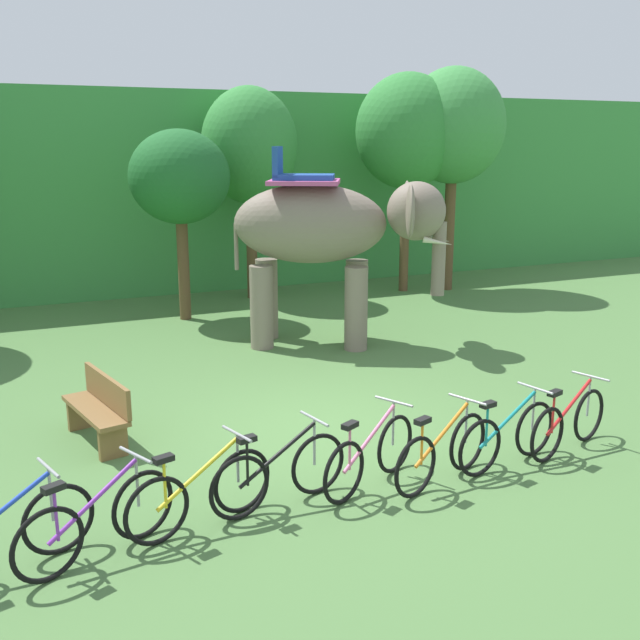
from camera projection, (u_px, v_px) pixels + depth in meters
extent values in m
plane|color=#4C753D|center=(324.00, 430.00, 9.95)|extent=(80.00, 80.00, 0.00)
cube|color=#3D8E42|center=(144.00, 188.00, 20.87)|extent=(36.00, 6.00, 5.14)
cylinder|color=brown|center=(184.00, 270.00, 15.99)|extent=(0.25, 0.25, 2.23)
ellipsoid|color=#1E6028|center=(179.00, 177.00, 15.51)|extent=(2.16, 2.16, 2.01)
cylinder|color=brown|center=(252.00, 249.00, 18.18)|extent=(0.27, 0.27, 2.52)
ellipsoid|color=#338438|center=(249.00, 145.00, 17.58)|extent=(2.35, 2.35, 2.80)
cylinder|color=brown|center=(404.00, 238.00, 19.03)|extent=(0.24, 0.24, 2.83)
ellipsoid|color=#338438|center=(407.00, 131.00, 18.38)|extent=(2.65, 2.65, 2.89)
cylinder|color=brown|center=(449.00, 235.00, 19.18)|extent=(0.28, 0.28, 2.95)
ellipsoid|color=#3D8E42|center=(453.00, 126.00, 18.52)|extent=(2.64, 2.64, 2.92)
ellipsoid|color=gray|center=(310.00, 224.00, 13.72)|extent=(3.22, 2.56, 1.50)
cylinder|color=gray|center=(357.00, 300.00, 14.41)|extent=(0.44, 0.44, 1.60)
cylinder|color=gray|center=(356.00, 308.00, 13.67)|extent=(0.44, 0.44, 1.60)
cylinder|color=gray|center=(267.00, 299.00, 14.52)|extent=(0.44, 0.44, 1.60)
cylinder|color=gray|center=(262.00, 307.00, 13.77)|extent=(0.44, 0.44, 1.60)
ellipsoid|color=gray|center=(416.00, 211.00, 13.55)|extent=(1.43, 1.39, 1.10)
ellipsoid|color=gray|center=(406.00, 206.00, 14.14)|extent=(0.52, 0.82, 0.96)
ellipsoid|color=gray|center=(410.00, 211.00, 12.94)|extent=(0.52, 0.82, 0.96)
cylinder|color=gray|center=(439.00, 259.00, 13.73)|extent=(0.26, 0.26, 1.40)
cone|color=beige|center=(436.00, 239.00, 13.87)|extent=(0.56, 0.36, 0.21)
cone|color=beige|center=(438.00, 242.00, 13.44)|extent=(0.56, 0.36, 0.21)
cube|color=#BF4C8C|center=(304.00, 182.00, 13.54)|extent=(1.76, 1.77, 0.08)
cube|color=#1E4799|center=(304.00, 177.00, 13.52)|extent=(1.39, 1.30, 0.10)
cube|color=#1E4799|center=(278.00, 162.00, 13.48)|extent=(0.50, 0.85, 0.56)
cylinder|color=gray|center=(236.00, 247.00, 13.91)|extent=(0.08, 0.08, 0.90)
torus|color=black|center=(59.00, 519.00, 6.89)|extent=(0.69, 0.26, 0.71)
cylinder|color=#9E9EA3|center=(51.00, 494.00, 6.79)|extent=(0.03, 0.03, 0.55)
cylinder|color=#9E9EA3|center=(48.00, 468.00, 6.73)|extent=(0.18, 0.51, 0.03)
torus|color=black|center=(48.00, 545.00, 6.45)|extent=(0.67, 0.34, 0.71)
torus|color=black|center=(143.00, 505.00, 7.17)|extent=(0.67, 0.34, 0.71)
cylinder|color=purple|center=(94.00, 501.00, 6.74)|extent=(0.90, 0.44, 0.54)
cylinder|color=purple|center=(56.00, 514.00, 6.46)|extent=(0.03, 0.03, 0.52)
cube|color=black|center=(53.00, 488.00, 6.40)|extent=(0.22, 0.17, 0.06)
cylinder|color=#9E9EA3|center=(137.00, 480.00, 7.07)|extent=(0.03, 0.03, 0.55)
cylinder|color=#9E9EA3|center=(135.00, 455.00, 7.01)|extent=(0.24, 0.49, 0.03)
torus|color=black|center=(157.00, 511.00, 7.05)|extent=(0.69, 0.25, 0.71)
torus|color=black|center=(242.00, 481.00, 7.67)|extent=(0.69, 0.25, 0.71)
cylinder|color=yellow|center=(198.00, 473.00, 7.29)|extent=(0.94, 0.32, 0.54)
cylinder|color=yellow|center=(165.00, 484.00, 7.05)|extent=(0.03, 0.03, 0.52)
cube|color=black|center=(163.00, 459.00, 6.99)|extent=(0.22, 0.15, 0.06)
cylinder|color=#9E9EA3|center=(238.00, 458.00, 7.58)|extent=(0.03, 0.03, 0.55)
cylinder|color=#9E9EA3|center=(237.00, 434.00, 7.51)|extent=(0.18, 0.51, 0.03)
torus|color=black|center=(240.00, 488.00, 7.52)|extent=(0.70, 0.20, 0.71)
torus|color=black|center=(318.00, 464.00, 8.08)|extent=(0.70, 0.20, 0.71)
cylinder|color=black|center=(278.00, 455.00, 7.73)|extent=(0.96, 0.25, 0.54)
cylinder|color=black|center=(247.00, 462.00, 7.51)|extent=(0.03, 0.03, 0.52)
cube|color=black|center=(247.00, 439.00, 7.45)|extent=(0.22, 0.14, 0.06)
cylinder|color=#9E9EA3|center=(314.00, 442.00, 7.99)|extent=(0.03, 0.03, 0.55)
cylinder|color=#9E9EA3|center=(314.00, 419.00, 7.92)|extent=(0.14, 0.52, 0.03)
torus|color=black|center=(344.00, 473.00, 7.87)|extent=(0.65, 0.37, 0.71)
torus|color=black|center=(395.00, 444.00, 8.62)|extent=(0.65, 0.37, 0.71)
cylinder|color=pink|center=(370.00, 438.00, 8.16)|extent=(0.88, 0.48, 0.54)
cylinder|color=pink|center=(350.00, 448.00, 7.88)|extent=(0.03, 0.03, 0.52)
cube|color=black|center=(350.00, 425.00, 7.82)|extent=(0.22, 0.18, 0.06)
cylinder|color=#9E9EA3|center=(393.00, 423.00, 8.51)|extent=(0.03, 0.03, 0.55)
cylinder|color=#9E9EA3|center=(394.00, 402.00, 8.45)|extent=(0.27, 0.48, 0.03)
torus|color=black|center=(416.00, 467.00, 8.00)|extent=(0.68, 0.30, 0.71)
torus|color=black|center=(468.00, 442.00, 8.68)|extent=(0.68, 0.30, 0.71)
cylinder|color=orange|center=(442.00, 434.00, 8.27)|extent=(0.92, 0.39, 0.54)
cylinder|color=orange|center=(422.00, 443.00, 8.01)|extent=(0.03, 0.03, 0.52)
cube|color=black|center=(423.00, 421.00, 7.95)|extent=(0.22, 0.17, 0.06)
cylinder|color=#9E9EA3|center=(466.00, 421.00, 8.58)|extent=(0.03, 0.03, 0.55)
cylinder|color=#9E9EA3|center=(467.00, 399.00, 8.52)|extent=(0.22, 0.50, 0.03)
torus|color=black|center=(480.00, 448.00, 8.50)|extent=(0.70, 0.20, 0.71)
torus|color=black|center=(534.00, 429.00, 9.07)|extent=(0.70, 0.20, 0.71)
cylinder|color=teal|center=(508.00, 419.00, 8.71)|extent=(0.96, 0.25, 0.54)
cylinder|color=teal|center=(487.00, 425.00, 8.50)|extent=(0.03, 0.03, 0.52)
cube|color=black|center=(488.00, 405.00, 8.44)|extent=(0.22, 0.14, 0.06)
cylinder|color=#9E9EA3|center=(533.00, 409.00, 8.98)|extent=(0.03, 0.03, 0.55)
cylinder|color=#9E9EA3|center=(535.00, 388.00, 8.91)|extent=(0.14, 0.51, 0.03)
torus|color=black|center=(547.00, 435.00, 8.88)|extent=(0.69, 0.27, 0.71)
torus|color=black|center=(589.00, 415.00, 9.53)|extent=(0.69, 0.27, 0.71)
cylinder|color=red|center=(569.00, 407.00, 9.13)|extent=(0.94, 0.34, 0.54)
cylinder|color=red|center=(553.00, 413.00, 8.89)|extent=(0.03, 0.03, 0.52)
cube|color=black|center=(555.00, 393.00, 8.82)|extent=(0.22, 0.16, 0.06)
cylinder|color=#9E9EA3|center=(589.00, 396.00, 9.43)|extent=(0.03, 0.03, 0.55)
cylinder|color=#9E9EA3|center=(591.00, 376.00, 9.36)|extent=(0.19, 0.50, 0.03)
cube|color=brown|center=(95.00, 410.00, 9.44)|extent=(0.72, 1.55, 0.06)
cube|color=brown|center=(107.00, 390.00, 9.49)|extent=(0.39, 1.48, 0.40)
cube|color=brown|center=(113.00, 441.00, 9.02)|extent=(0.37, 0.16, 0.45)
cube|color=brown|center=(81.00, 413.00, 9.96)|extent=(0.37, 0.16, 0.45)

